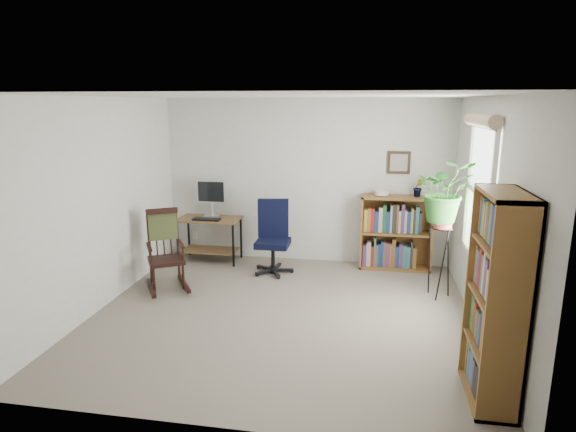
% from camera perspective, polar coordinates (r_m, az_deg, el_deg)
% --- Properties ---
extents(floor, '(4.20, 4.00, 0.00)m').
position_cam_1_polar(floor, '(5.55, -0.71, -11.56)').
color(floor, gray).
rests_on(floor, ground).
extents(ceiling, '(4.20, 4.00, 0.00)m').
position_cam_1_polar(ceiling, '(5.04, -0.79, 14.05)').
color(ceiling, silver).
rests_on(ceiling, ground).
extents(wall_back, '(4.20, 0.00, 2.40)m').
position_cam_1_polar(wall_back, '(7.11, 2.18, 4.09)').
color(wall_back, silver).
rests_on(wall_back, ground).
extents(wall_front, '(4.20, 0.00, 2.40)m').
position_cam_1_polar(wall_front, '(3.29, -7.11, -6.89)').
color(wall_front, silver).
rests_on(wall_front, ground).
extents(wall_left, '(0.00, 4.00, 2.40)m').
position_cam_1_polar(wall_left, '(5.91, -21.20, 1.33)').
color(wall_left, silver).
rests_on(wall_left, ground).
extents(wall_right, '(0.00, 4.00, 2.40)m').
position_cam_1_polar(wall_right, '(5.22, 22.56, -0.28)').
color(wall_right, silver).
rests_on(wall_right, ground).
extents(window, '(0.12, 1.20, 1.50)m').
position_cam_1_polar(window, '(5.46, 21.67, 2.51)').
color(window, white).
rests_on(window, wall_right).
extents(desk, '(0.92, 0.50, 0.66)m').
position_cam_1_polar(desk, '(7.33, -9.22, -2.76)').
color(desk, brown).
rests_on(desk, floor).
extents(monitor, '(0.46, 0.16, 0.56)m').
position_cam_1_polar(monitor, '(7.32, -9.04, 2.13)').
color(monitor, silver).
rests_on(monitor, desk).
extents(keyboard, '(0.40, 0.15, 0.02)m').
position_cam_1_polar(keyboard, '(7.13, -9.63, -0.38)').
color(keyboard, black).
rests_on(keyboard, desk).
extents(office_chair, '(0.65, 0.65, 1.04)m').
position_cam_1_polar(office_chair, '(6.66, -1.81, -2.55)').
color(office_chair, black).
rests_on(office_chair, floor).
extents(rocking_chair, '(0.92, 1.05, 1.04)m').
position_cam_1_polar(rocking_chair, '(6.29, -14.31, -3.90)').
color(rocking_chair, black).
rests_on(rocking_chair, floor).
extents(low_bookshelf, '(1.00, 0.33, 1.06)m').
position_cam_1_polar(low_bookshelf, '(7.02, 12.65, -1.94)').
color(low_bookshelf, brown).
rests_on(low_bookshelf, floor).
extents(tall_bookshelf, '(0.32, 0.74, 1.69)m').
position_cam_1_polar(tall_bookshelf, '(4.11, 23.43, -9.04)').
color(tall_bookshelf, brown).
rests_on(tall_bookshelf, floor).
extents(plant_stand, '(0.30, 0.30, 1.02)m').
position_cam_1_polar(plant_stand, '(6.13, 17.59, -4.63)').
color(plant_stand, black).
rests_on(plant_stand, floor).
extents(spider_plant, '(1.69, 1.88, 1.46)m').
position_cam_1_polar(spider_plant, '(5.89, 18.38, 6.26)').
color(spider_plant, '#2B6A25').
rests_on(spider_plant, plant_stand).
extents(potted_plant_small, '(0.13, 0.24, 0.11)m').
position_cam_1_polar(potted_plant_small, '(6.93, 15.20, 2.65)').
color(potted_plant_small, '#2B6A25').
rests_on(potted_plant_small, low_bookshelf).
extents(framed_picture, '(0.32, 0.04, 0.32)m').
position_cam_1_polar(framed_picture, '(6.99, 13.00, 6.18)').
color(framed_picture, black).
rests_on(framed_picture, wall_back).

